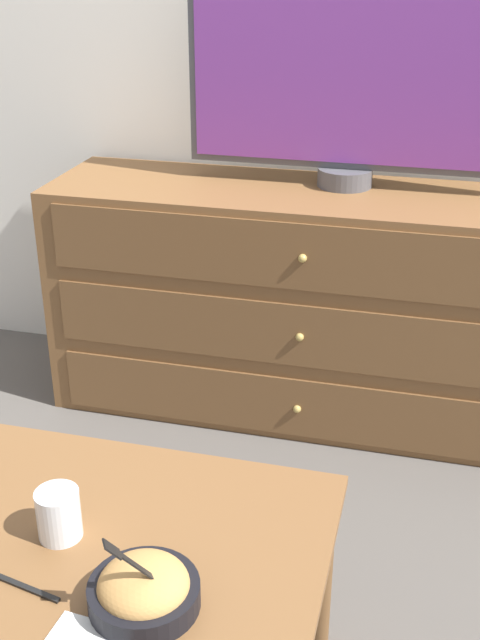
% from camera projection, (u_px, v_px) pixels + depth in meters
% --- Properties ---
extents(ground_plane, '(12.00, 12.00, 0.00)m').
position_uv_depth(ground_plane, '(295.00, 365.00, 2.85)').
color(ground_plane, '#56514C').
extents(dresser, '(1.59, 0.46, 0.71)m').
position_uv_depth(dresser, '(313.00, 305.00, 2.45)').
color(dresser, brown).
rests_on(dresser, ground_plane).
extents(tv, '(0.93, 0.16, 0.63)m').
position_uv_depth(tv, '(351.00, 71.00, 2.21)').
color(tv, '#515156').
rests_on(tv, dresser).
extents(coffee_table, '(0.88, 0.64, 0.41)m').
position_uv_depth(coffee_table, '(78.00, 569.00, 1.43)').
color(coffee_table, brown).
rests_on(coffee_table, ground_plane).
extents(takeout_bowl, '(0.18, 0.18, 0.16)m').
position_uv_depth(takeout_bowl, '(144.00, 590.00, 1.27)').
color(takeout_bowl, black).
rests_on(takeout_bowl, coffee_table).
extents(drink_cup, '(0.08, 0.08, 0.09)m').
position_uv_depth(drink_cup, '(59.00, 517.00, 1.41)').
color(drink_cup, beige).
rests_on(drink_cup, coffee_table).
extents(knife, '(0.17, 0.05, 0.01)m').
position_uv_depth(knife, '(16.00, 584.00, 1.32)').
color(knife, black).
rests_on(knife, coffee_table).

